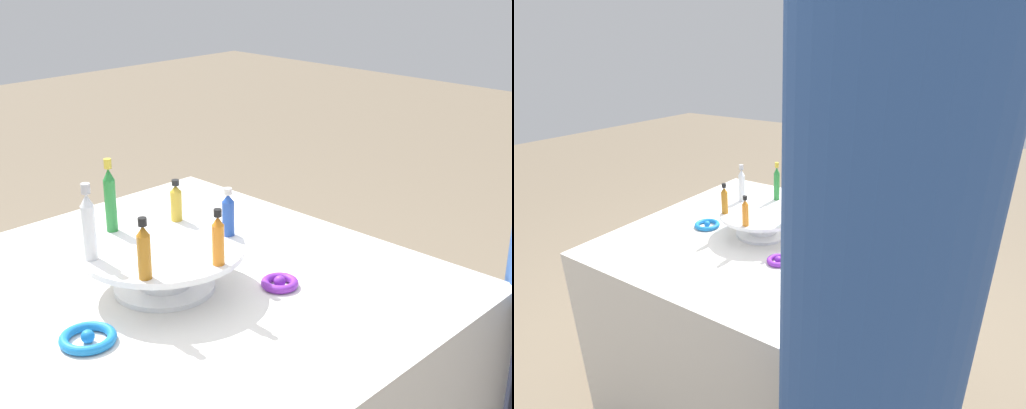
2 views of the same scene
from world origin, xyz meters
The scene contains 10 objects.
display_stand centered at (0.00, 0.00, 0.83)m, with size 0.32×0.32×0.09m.
bottle_clear centered at (0.13, -0.05, 0.93)m, with size 0.03×0.03×0.15m.
bottle_amber centered at (0.11, 0.09, 0.92)m, with size 0.02×0.02×0.11m.
bottle_orange centered at (-0.02, 0.13, 0.91)m, with size 0.02×0.02×0.11m.
bottle_blue centered at (-0.13, 0.05, 0.91)m, with size 0.02×0.02×0.10m.
bottle_gold centered at (-0.11, -0.09, 0.91)m, with size 0.02×0.02×0.09m.
bottle_green centered at (0.02, -0.13, 0.94)m, with size 0.02×0.02×0.15m.
ribbon_bow_blue centered at (0.22, 0.06, 0.78)m, with size 0.10×0.10×0.02m.
ribbon_bow_purple centered at (-0.16, 0.16, 0.78)m, with size 0.07×0.07×0.02m.
ribbon_bow_teal centered at (-0.05, -0.22, 0.79)m, with size 0.08×0.08×0.03m.
Camera 1 is at (0.77, 1.00, 1.42)m, focal length 50.00 mm.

